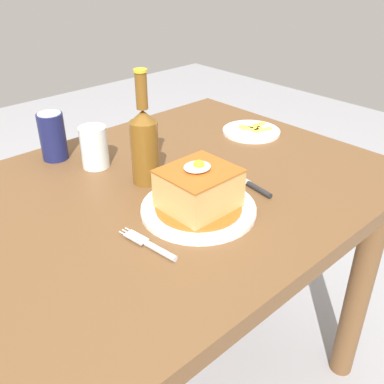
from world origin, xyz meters
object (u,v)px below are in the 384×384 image
main_plate (198,208)px  soda_can (53,136)px  drinking_glass (93,150)px  side_plate_fries (252,131)px  fork (152,246)px  knife (252,185)px  beer_bottle_amber (144,143)px

main_plate → soda_can: 0.46m
drinking_glass → side_plate_fries: drinking_glass is taller
fork → drinking_glass: (0.11, 0.37, 0.04)m
fork → side_plate_fries: side_plate_fries is taller
soda_can → main_plate: bearing=-78.4°
soda_can → drinking_glass: 0.12m
main_plate → drinking_glass: size_ratio=2.32×
knife → soda_can: size_ratio=1.34×
soda_can → drinking_glass: (0.05, -0.11, -0.02)m
fork → drinking_glass: drinking_glass is taller
soda_can → drinking_glass: soda_can is taller
knife → beer_bottle_amber: 0.27m
beer_bottle_amber → drinking_glass: (-0.05, 0.15, -0.05)m
soda_can → side_plate_fries: soda_can is taller
side_plate_fries → fork: bearing=-156.8°
main_plate → knife: size_ratio=1.47×
soda_can → side_plate_fries: size_ratio=0.73×
drinking_glass → main_plate: bearing=-82.5°
soda_can → knife: bearing=-60.8°
fork → drinking_glass: 0.39m
fork → beer_bottle_amber: bearing=54.4°
main_plate → side_plate_fries: 0.47m
fork → side_plate_fries: 0.62m
soda_can → beer_bottle_amber: bearing=-70.2°
fork → beer_bottle_amber: size_ratio=0.53×
knife → side_plate_fries: side_plate_fries is taller
beer_bottle_amber → side_plate_fries: 0.43m
main_plate → side_plate_fries: (0.42, 0.21, -0.00)m
knife → drinking_glass: 0.40m
fork → soda_can: (0.06, 0.48, 0.06)m
knife → drinking_glass: drinking_glass is taller
main_plate → fork: bearing=-167.1°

